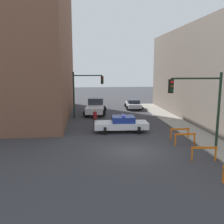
% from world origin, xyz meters
% --- Properties ---
extents(ground_plane, '(120.00, 120.00, 0.00)m').
position_xyz_m(ground_plane, '(0.00, 0.00, 0.00)').
color(ground_plane, '#38383D').
extents(sidewalk_right, '(2.40, 44.00, 0.12)m').
position_xyz_m(sidewalk_right, '(6.20, 0.00, 0.06)').
color(sidewalk_right, '#9E998E').
rests_on(sidewalk_right, ground_plane).
extents(building_corner_left, '(14.00, 20.00, 15.66)m').
position_xyz_m(building_corner_left, '(-12.00, 14.00, 7.83)').
color(building_corner_left, brown).
rests_on(building_corner_left, ground_plane).
extents(traffic_light_near, '(3.64, 0.35, 5.20)m').
position_xyz_m(traffic_light_near, '(4.73, -0.32, 3.53)').
color(traffic_light_near, black).
rests_on(traffic_light_near, sidewalk_right).
extents(traffic_light_far, '(3.44, 0.35, 5.20)m').
position_xyz_m(traffic_light_far, '(-3.30, 12.07, 3.40)').
color(traffic_light_far, black).
rests_on(traffic_light_far, ground_plane).
extents(police_car, '(4.78, 2.50, 1.52)m').
position_xyz_m(police_car, '(0.07, 5.30, 0.72)').
color(police_car, white).
rests_on(police_car, ground_plane).
extents(white_truck, '(3.01, 5.58, 1.90)m').
position_xyz_m(white_truck, '(-1.89, 14.45, 0.91)').
color(white_truck, silver).
rests_on(white_truck, ground_plane).
extents(parked_car_near, '(2.45, 4.40, 1.31)m').
position_xyz_m(parked_car_near, '(3.54, 17.96, 0.67)').
color(parked_car_near, silver).
rests_on(parked_car_near, ground_plane).
extents(pedestrian_crossing, '(0.49, 0.49, 1.66)m').
position_xyz_m(pedestrian_crossing, '(-2.21, 7.52, 0.86)').
color(pedestrian_crossing, '#382D23').
rests_on(pedestrian_crossing, ground_plane).
extents(barrier_mid, '(1.60, 0.30, 0.90)m').
position_xyz_m(barrier_mid, '(4.05, -2.29, 0.62)').
color(barrier_mid, orange).
rests_on(barrier_mid, ground_plane).
extents(barrier_back, '(1.60, 0.19, 0.90)m').
position_xyz_m(barrier_back, '(4.13, 0.87, 0.62)').
color(barrier_back, orange).
rests_on(barrier_back, ground_plane).
extents(barrier_corner, '(1.60, 0.22, 0.90)m').
position_xyz_m(barrier_corner, '(4.32, 2.43, 0.62)').
color(barrier_corner, orange).
rests_on(barrier_corner, ground_plane).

